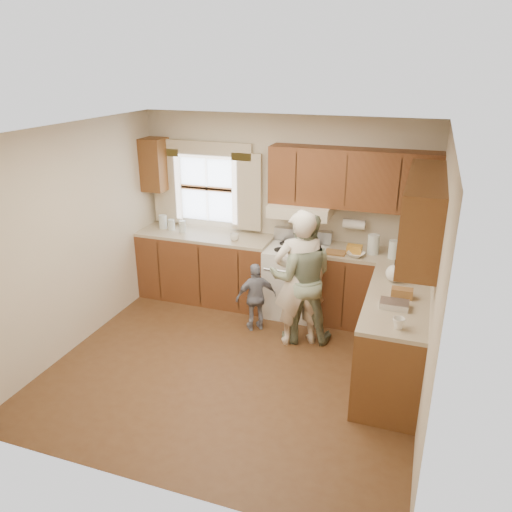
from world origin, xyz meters
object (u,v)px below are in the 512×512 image
at_px(stove, 297,280).
at_px(woman_left, 299,279).
at_px(child, 256,297).
at_px(woman_right, 302,278).

height_order(stove, woman_left, woman_left).
bearing_deg(child, woman_left, 131.55).
height_order(woman_left, child, woman_left).
bearing_deg(stove, woman_left, -73.83).
height_order(stove, woman_right, woman_right).
relative_size(woman_left, child, 1.88).
distance_m(stove, woman_left, 0.82).
bearing_deg(woman_right, child, -17.27).
xyz_separation_m(stove, woman_left, (0.21, -0.72, 0.34)).
xyz_separation_m(woman_left, child, (-0.56, 0.14, -0.38)).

